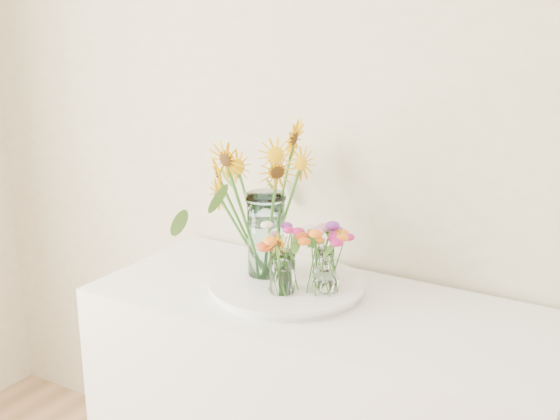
{
  "coord_description": "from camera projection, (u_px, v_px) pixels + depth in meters",
  "views": [
    {
      "loc": [
        0.61,
        0.23,
        1.74
      ],
      "look_at": [
        -0.41,
        1.97,
        1.15
      ],
      "focal_mm": 45.0,
      "sensor_mm": 36.0,
      "label": 1
    }
  ],
  "objects": [
    {
      "name": "wildflower_posy_a",
      "position": [
        282.0,
        258.0,
        2.03
      ],
      "size": [
        0.21,
        0.21,
        0.22
      ],
      "primitive_type": null,
      "color": "orange",
      "rests_on": "tray"
    },
    {
      "name": "wildflower_posy_c",
      "position": [
        325.0,
        251.0,
        2.12
      ],
      "size": [
        0.19,
        0.19,
        0.19
      ],
      "primitive_type": null,
      "color": "orange",
      "rests_on": "tray"
    },
    {
      "name": "sunflower_bouquet",
      "position": [
        266.0,
        199.0,
        2.13
      ],
      "size": [
        0.8,
        0.8,
        0.5
      ],
      "primitive_type": null,
      "rotation": [
        0.0,
        0.0,
        0.28
      ],
      "color": "#E6A504",
      "rests_on": "tray"
    },
    {
      "name": "tray",
      "position": [
        287.0,
        287.0,
        2.14
      ],
      "size": [
        0.45,
        0.45,
        0.02
      ],
      "primitive_type": "cylinder",
      "color": "white",
      "rests_on": "counter"
    },
    {
      "name": "small_vase_c",
      "position": [
        324.0,
        265.0,
        2.14
      ],
      "size": [
        0.06,
        0.06,
        0.1
      ],
      "primitive_type": "cylinder",
      "rotation": [
        0.0,
        0.0,
        -0.08
      ],
      "color": "white",
      "rests_on": "tray"
    },
    {
      "name": "small_vase_b",
      "position": [
        325.0,
        273.0,
        2.05
      ],
      "size": [
        0.11,
        0.11,
        0.12
      ],
      "primitive_type": null,
      "rotation": [
        0.0,
        0.0,
        -0.39
      ],
      "color": "white",
      "rests_on": "tray"
    },
    {
      "name": "small_vase_a",
      "position": [
        282.0,
        273.0,
        2.04
      ],
      "size": [
        0.08,
        0.08,
        0.13
      ],
      "primitive_type": "cylinder",
      "rotation": [
        0.0,
        0.0,
        0.08
      ],
      "color": "white",
      "rests_on": "tray"
    },
    {
      "name": "wildflower_posy_b",
      "position": [
        325.0,
        259.0,
        2.03
      ],
      "size": [
        0.21,
        0.21,
        0.21
      ],
      "primitive_type": null,
      "color": "orange",
      "rests_on": "tray"
    },
    {
      "name": "mason_jar",
      "position": [
        266.0,
        235.0,
        2.16
      ],
      "size": [
        0.14,
        0.14,
        0.27
      ],
      "primitive_type": "cylinder",
      "rotation": [
        0.0,
        0.0,
        0.28
      ],
      "color": "#C1F0F1",
      "rests_on": "tray"
    }
  ]
}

